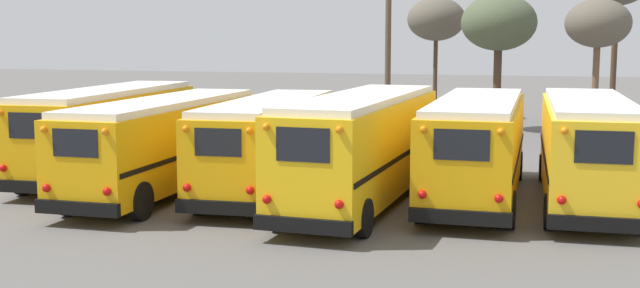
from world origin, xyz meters
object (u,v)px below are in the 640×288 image
at_px(school_bus_1, 166,141).
at_px(bare_tree_0, 499,24).
at_px(school_bus_0, 109,129).
at_px(bare_tree_2, 436,20).
at_px(school_bus_4, 477,144).
at_px(bare_tree_3, 598,25).
at_px(school_bus_3, 362,145).
at_px(school_bus_5, 587,147).
at_px(school_bus_2, 270,142).
at_px(utility_pole, 388,40).

height_order(school_bus_1, bare_tree_0, bare_tree_0).
xyz_separation_m(school_bus_0, bare_tree_2, (8.43, 23.62, 4.23)).
bearing_deg(school_bus_4, school_bus_0, 177.65).
distance_m(school_bus_0, bare_tree_3, 23.19).
distance_m(bare_tree_0, bare_tree_2, 6.87).
distance_m(school_bus_1, bare_tree_2, 26.57).
relative_size(school_bus_1, bare_tree_2, 1.44).
bearing_deg(school_bus_1, school_bus_3, -0.66).
bearing_deg(school_bus_4, school_bus_1, -170.89).
relative_size(school_bus_3, school_bus_4, 1.05).
height_order(school_bus_0, bare_tree_0, bare_tree_0).
distance_m(school_bus_0, school_bus_5, 16.12).
bearing_deg(school_bus_2, bare_tree_0, 72.77).
bearing_deg(bare_tree_0, school_bus_5, -78.71).
distance_m(school_bus_1, school_bus_2, 3.33).
distance_m(school_bus_0, bare_tree_2, 25.44).
distance_m(school_bus_0, utility_pole, 14.79).
xyz_separation_m(bare_tree_0, bare_tree_3, (4.74, -2.93, -0.11)).
relative_size(school_bus_1, school_bus_5, 1.05).
height_order(school_bus_2, school_bus_5, school_bus_5).
xyz_separation_m(utility_pole, bare_tree_2, (0.77, 11.35, 1.16)).
xyz_separation_m(school_bus_2, bare_tree_3, (10.73, 16.37, 3.88)).
xyz_separation_m(school_bus_4, utility_pole, (-5.22, 12.80, 3.09)).
bearing_deg(school_bus_1, school_bus_4, 9.11).
relative_size(school_bus_5, bare_tree_0, 1.39).
height_order(school_bus_2, bare_tree_2, bare_tree_2).
bearing_deg(bare_tree_2, bare_tree_0, -54.35).
height_order(school_bus_1, school_bus_5, school_bus_5).
distance_m(school_bus_4, school_bus_5, 3.23).
xyz_separation_m(school_bus_0, school_bus_2, (6.44, -1.25, -0.09)).
xyz_separation_m(school_bus_1, bare_tree_3, (13.95, 17.20, 3.86)).
bearing_deg(school_bus_0, school_bus_4, -2.35).
distance_m(school_bus_1, bare_tree_0, 22.49).
distance_m(school_bus_2, school_bus_5, 9.71).
relative_size(school_bus_4, utility_pole, 1.09).
bearing_deg(school_bus_3, school_bus_5, 15.43).
bearing_deg(school_bus_2, school_bus_4, 6.38).
bearing_deg(school_bus_2, school_bus_5, 5.18).
xyz_separation_m(school_bus_2, school_bus_5, (9.67, 0.88, 0.08)).
bearing_deg(school_bus_3, bare_tree_3, 66.52).
bearing_deg(school_bus_1, bare_tree_0, 65.41).
relative_size(school_bus_4, school_bus_5, 1.02).
bearing_deg(school_bus_2, bare_tree_2, 85.43).
relative_size(bare_tree_2, bare_tree_3, 1.08).
relative_size(school_bus_1, school_bus_2, 1.07).
relative_size(school_bus_1, utility_pole, 1.13).
xyz_separation_m(utility_pole, bare_tree_3, (9.50, 2.85, 0.72)).
distance_m(bare_tree_2, bare_tree_3, 12.20).
xyz_separation_m(school_bus_1, bare_tree_0, (9.21, 20.13, 3.97)).
distance_m(school_bus_4, bare_tree_3, 16.67).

